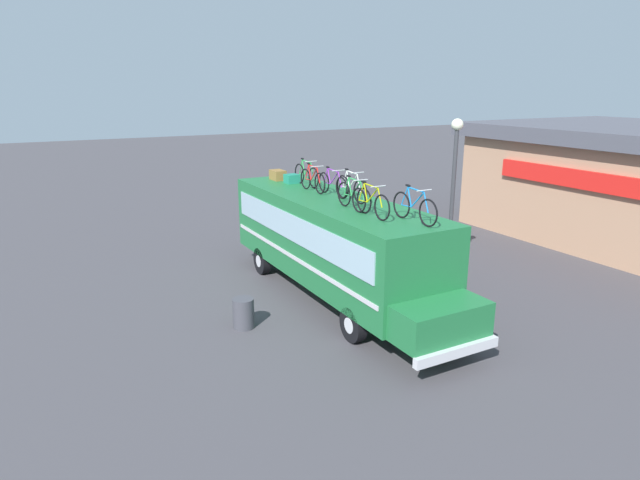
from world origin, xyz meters
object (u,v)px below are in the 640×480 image
Objects in this scene: rooftop_bicycle_2 at (313,180)px; rooftop_bicycle_5 at (354,196)px; bus at (334,240)px; rooftop_bicycle_6 at (370,202)px; luggage_bag_1 at (278,175)px; luggage_bag_2 at (292,179)px; rooftop_bicycle_1 at (306,174)px; rooftop_bicycle_4 at (351,188)px; street_lamp at (454,177)px; rooftop_bicycle_7 at (414,207)px; rooftop_bicycle_3 at (332,184)px; trash_bin at (244,313)px.

rooftop_bicycle_5 is (2.90, -0.26, 0.01)m from rooftop_bicycle_2.
rooftop_bicycle_6 is (2.42, -0.32, 1.65)m from bus.
luggage_bag_1 is 1.43× the size of luggage_bag_2.
luggage_bag_1 is at bearing -166.62° from rooftop_bicycle_1.
bus is 6.32× the size of rooftop_bicycle_4.
street_lamp is at bearing 85.08° from bus.
rooftop_bicycle_4 is at bearing 29.04° from bus.
rooftop_bicycle_6 is at bearing -2.45° from luggage_bag_1.
luggage_bag_1 is at bearing -169.69° from luggage_bag_2.
luggage_bag_1 is at bearing -178.82° from rooftop_bicycle_2.
rooftop_bicycle_2 is at bearing -176.58° from rooftop_bicycle_7.
rooftop_bicycle_3 reaches higher than bus.
luggage_bag_1 is (-3.97, -0.05, 1.45)m from bus.
street_lamp reaches higher than rooftop_bicycle_6.
rooftop_bicycle_6 is 1.00× the size of rooftop_bicycle_7.
bus is at bearing -25.11° from rooftop_bicycle_3.
rooftop_bicycle_5 is 0.89m from rooftop_bicycle_6.
rooftop_bicycle_6 is (1.90, -0.61, -0.01)m from rooftop_bicycle_4.
luggage_bag_1 is 0.37× the size of rooftop_bicycle_1.
rooftop_bicycle_1 is (-2.43, 0.32, 1.66)m from bus.
luggage_bag_2 is 0.26× the size of rooftop_bicycle_3.
trash_bin is 8.30m from street_lamp.
street_lamp reaches higher than rooftop_bicycle_4.
bus is 6.03× the size of rooftop_bicycle_3.
luggage_bag_1 is 7.45m from rooftop_bicycle_7.
trash_bin is at bearing -86.59° from street_lamp.
luggage_bag_2 is (-3.12, 0.11, 1.43)m from bus.
rooftop_bicycle_7 is (2.95, 0.01, -0.01)m from rooftop_bicycle_4.
rooftop_bicycle_7 is (4.84, 0.29, 0.01)m from rooftop_bicycle_2.
rooftop_bicycle_3 is at bearing 166.44° from rooftop_bicycle_5.
rooftop_bicycle_4 is 2.95m from rooftop_bicycle_7.
rooftop_bicycle_2 reaches higher than trash_bin.
bus is at bearing -175.15° from rooftop_bicycle_7.
rooftop_bicycle_2 is 4.70m from street_lamp.
rooftop_bicycle_2 is 0.95× the size of rooftop_bicycle_7.
luggage_bag_1 is 0.38× the size of rooftop_bicycle_5.
rooftop_bicycle_5 is 2.01m from rooftop_bicycle_7.
rooftop_bicycle_3 is (3.49, 0.28, 0.19)m from luggage_bag_1.
rooftop_bicycle_6 is 4.58m from trash_bin.
trash_bin is at bearing -126.13° from rooftop_bicycle_7.
rooftop_bicycle_1 is 2.06× the size of trash_bin.
rooftop_bicycle_2 is at bearing 179.79° from bus.
rooftop_bicycle_1 reaches higher than luggage_bag_2.
rooftop_bicycle_6 is at bearing -10.70° from rooftop_bicycle_3.
rooftop_bicycle_2 is at bearing -165.93° from rooftop_bicycle_3.
trash_bin is at bearing -75.88° from bus.
rooftop_bicycle_1 is 4.00m from rooftop_bicycle_5.
trash_bin is at bearing -56.41° from rooftop_bicycle_2.
rooftop_bicycle_1 is 1.05× the size of rooftop_bicycle_2.
luggage_bag_2 is 4.67m from rooftop_bicycle_5.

